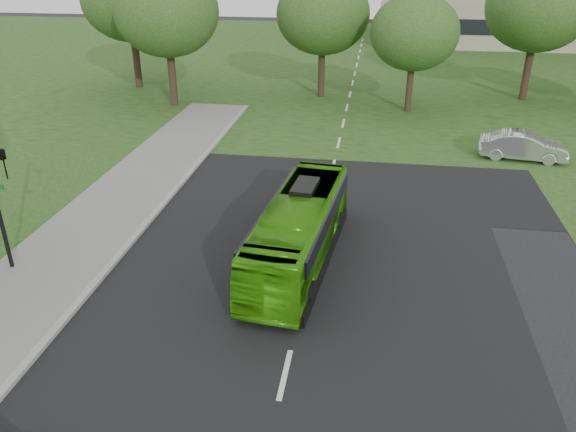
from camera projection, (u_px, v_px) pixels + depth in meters
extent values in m
plane|color=black|center=(295.00, 330.00, 16.95)|extent=(160.00, 160.00, 0.00)
cube|color=black|center=(341.00, 133.00, 34.74)|extent=(14.00, 120.00, 0.01)
cube|color=black|center=(333.00, 167.00, 29.40)|extent=(80.00, 12.00, 0.01)
cube|color=silver|center=(335.00, 160.00, 30.28)|extent=(0.15, 90.00, 0.01)
cube|color=#234216|center=(358.00, 59.00, 56.97)|extent=(120.00, 60.00, 0.01)
cylinder|color=black|center=(173.00, 80.00, 39.97)|extent=(0.54, 0.54, 3.58)
ellipsoid|color=#204416|center=(166.00, 12.00, 37.96)|extent=(7.10, 7.10, 6.04)
cylinder|color=black|center=(321.00, 75.00, 42.36)|extent=(0.49, 0.49, 3.29)
ellipsoid|color=#204416|center=(323.00, 14.00, 40.47)|extent=(6.77, 6.77, 5.75)
cylinder|color=black|center=(409.00, 90.00, 38.64)|extent=(0.44, 0.44, 2.95)
ellipsoid|color=#204416|center=(415.00, 32.00, 36.97)|extent=(5.86, 5.86, 4.98)
cylinder|color=black|center=(526.00, 75.00, 41.45)|extent=(0.55, 0.55, 3.65)
ellipsoid|color=#204416|center=(539.00, 6.00, 39.38)|extent=(7.34, 7.34, 6.24)
cylinder|color=black|center=(137.00, 64.00, 45.16)|extent=(0.56, 0.56, 3.75)
ellipsoid|color=#204416|center=(130.00, 0.00, 43.06)|extent=(7.36, 7.36, 6.26)
imported|color=#3A9C0D|center=(299.00, 230.00, 20.18)|extent=(2.96, 9.11, 2.49)
imported|color=silver|center=(523.00, 146.00, 30.15)|extent=(4.67, 2.13, 1.48)
imported|color=black|center=(4.00, 164.00, 18.24)|extent=(0.22, 0.24, 1.01)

